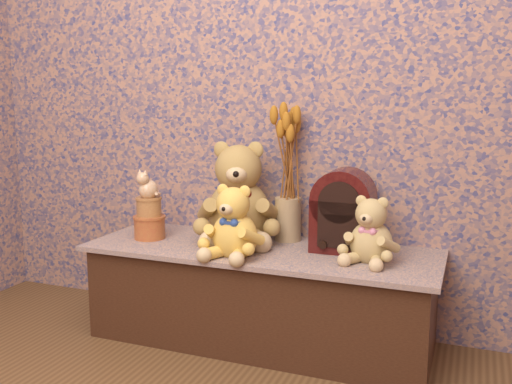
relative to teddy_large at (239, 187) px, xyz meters
The scene contains 10 objects.
display_shelf 0.46m from the teddy_large, 34.87° to the right, with size 1.44×0.52×0.40m, color navy.
teddy_large is the anchor object (origin of this frame).
teddy_medium 0.26m from the teddy_large, 70.67° to the right, with size 0.24×0.28×0.30m, color gold, non-canonical shape.
teddy_small 0.61m from the teddy_large, 11.54° to the right, with size 0.21×0.25×0.27m, color tan, non-canonical shape.
cathedral_radio 0.46m from the teddy_large, ahead, with size 0.24×0.17×0.33m, color #33090A, non-canonical shape.
ceramic_vase 0.25m from the teddy_large, 18.25° to the left, with size 0.11×0.11×0.19m, color tan.
dried_stalks 0.26m from the teddy_large, 18.25° to the left, with size 0.20×0.20×0.38m, color #AC661B, non-canonical shape.
biscuit_tin_lower 0.43m from the teddy_large, 161.56° to the right, with size 0.13×0.13×0.10m, color #C28139.
biscuit_tin_upper 0.40m from the teddy_large, 161.56° to the right, with size 0.11×0.11×0.08m, color tan.
cat_figurine 0.39m from the teddy_large, 161.56° to the right, with size 0.09×0.10×0.13m, color silver, non-canonical shape.
Camera 1 is at (0.80, -0.84, 1.01)m, focal length 39.51 mm.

